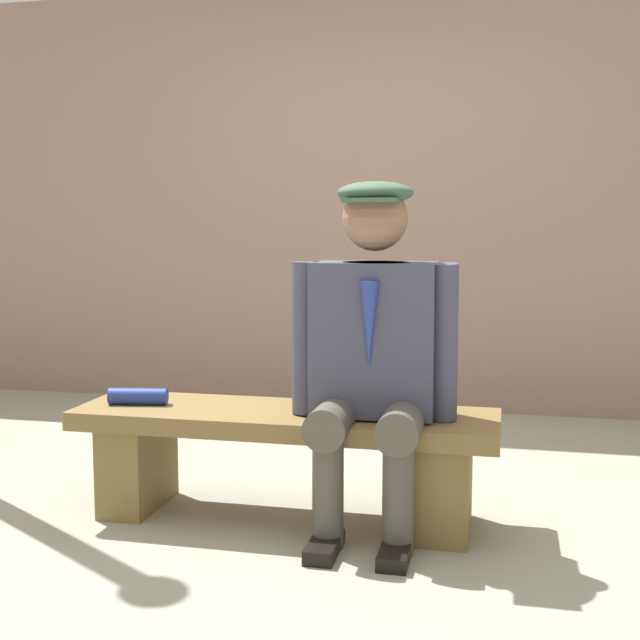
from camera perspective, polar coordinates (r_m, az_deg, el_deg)
ground_plane at (r=3.26m, az=-2.44°, el=-13.59°), size 30.00×30.00×0.00m
bench at (r=3.17m, az=-2.47°, el=-8.76°), size 1.61×0.45×0.42m
seated_man at (r=2.97m, az=3.70°, el=-1.63°), size 0.61×0.56×1.28m
rolled_magazine at (r=3.31m, az=-12.53°, el=-5.20°), size 0.24×0.11×0.07m
stadium_wall at (r=5.15m, az=3.81°, el=8.36°), size 12.00×0.24×2.58m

